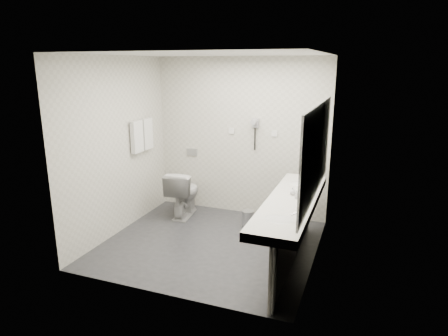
% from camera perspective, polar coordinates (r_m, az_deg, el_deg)
% --- Properties ---
extents(floor, '(2.80, 2.80, 0.00)m').
position_cam_1_polar(floor, '(5.46, -2.06, -10.94)').
color(floor, '#28292D').
rests_on(floor, ground).
extents(ceiling, '(2.80, 2.80, 0.00)m').
position_cam_1_polar(ceiling, '(4.92, -2.35, 16.28)').
color(ceiling, silver).
rests_on(ceiling, wall_back).
extents(wall_back, '(2.80, 0.00, 2.80)m').
position_cam_1_polar(wall_back, '(6.24, 2.43, 4.46)').
color(wall_back, beige).
rests_on(wall_back, floor).
extents(wall_front, '(2.80, 0.00, 2.80)m').
position_cam_1_polar(wall_front, '(3.92, -9.55, -2.10)').
color(wall_front, beige).
rests_on(wall_front, floor).
extents(wall_left, '(0.00, 2.60, 2.60)m').
position_cam_1_polar(wall_left, '(5.72, -15.26, 2.98)').
color(wall_left, beige).
rests_on(wall_left, floor).
extents(wall_right, '(0.00, 2.60, 2.60)m').
position_cam_1_polar(wall_right, '(4.70, 13.76, 0.53)').
color(wall_right, beige).
rests_on(wall_right, floor).
extents(vanity_counter, '(0.55, 2.20, 0.10)m').
position_cam_1_polar(vanity_counter, '(4.68, 9.76, -5.08)').
color(vanity_counter, silver).
rests_on(vanity_counter, floor).
extents(vanity_panel, '(0.03, 2.15, 0.75)m').
position_cam_1_polar(vanity_panel, '(4.83, 9.83, -9.86)').
color(vanity_panel, gray).
rests_on(vanity_panel, floor).
extents(vanity_post_near, '(0.06, 0.06, 0.75)m').
position_cam_1_polar(vanity_post_near, '(3.92, 7.25, -16.00)').
color(vanity_post_near, silver).
rests_on(vanity_post_near, floor).
extents(vanity_post_far, '(0.06, 0.06, 0.75)m').
position_cam_1_polar(vanity_post_far, '(5.78, 12.11, -5.75)').
color(vanity_post_far, silver).
rests_on(vanity_post_far, floor).
extents(mirror, '(0.02, 2.20, 1.05)m').
position_cam_1_polar(mirror, '(4.46, 13.41, 2.44)').
color(mirror, '#B2BCC6').
rests_on(mirror, wall_right).
extents(basin_near, '(0.40, 0.31, 0.05)m').
position_cam_1_polar(basin_near, '(4.07, 8.00, -7.59)').
color(basin_near, silver).
rests_on(basin_near, vanity_counter).
extents(basin_far, '(0.40, 0.31, 0.05)m').
position_cam_1_polar(basin_far, '(5.27, 11.14, -2.43)').
color(basin_far, silver).
rests_on(basin_far, vanity_counter).
extents(faucet_near, '(0.04, 0.04, 0.15)m').
position_cam_1_polar(faucet_near, '(4.00, 10.79, -6.72)').
color(faucet_near, silver).
rests_on(faucet_near, vanity_counter).
extents(faucet_far, '(0.04, 0.04, 0.15)m').
position_cam_1_polar(faucet_far, '(5.22, 13.30, -1.69)').
color(faucet_far, silver).
rests_on(faucet_far, vanity_counter).
extents(soap_bottle_a, '(0.06, 0.06, 0.12)m').
position_cam_1_polar(soap_bottle_a, '(4.62, 11.30, -3.96)').
color(soap_bottle_a, beige).
rests_on(soap_bottle_a, vanity_counter).
extents(soap_bottle_b, '(0.10, 0.10, 0.09)m').
position_cam_1_polar(soap_bottle_b, '(4.80, 9.98, -3.33)').
color(soap_bottle_b, beige).
rests_on(soap_bottle_b, vanity_counter).
extents(soap_bottle_c, '(0.04, 0.04, 0.11)m').
position_cam_1_polar(soap_bottle_c, '(4.68, 10.50, -3.75)').
color(soap_bottle_c, beige).
rests_on(soap_bottle_c, vanity_counter).
extents(glass_left, '(0.07, 0.07, 0.11)m').
position_cam_1_polar(glass_left, '(4.82, 12.44, -3.31)').
color(glass_left, silver).
rests_on(glass_left, vanity_counter).
extents(toilet, '(0.50, 0.79, 0.75)m').
position_cam_1_polar(toilet, '(6.33, -5.92, -3.63)').
color(toilet, silver).
rests_on(toilet, floor).
extents(flush_plate, '(0.18, 0.02, 0.12)m').
position_cam_1_polar(flush_plate, '(6.59, -4.68, 2.33)').
color(flush_plate, '#B2B5BA').
rests_on(flush_plate, wall_back).
extents(pedal_bin, '(0.19, 0.19, 0.25)m').
position_cam_1_polar(pedal_bin, '(5.92, 3.50, -7.50)').
color(pedal_bin, '#B2B5BA').
rests_on(pedal_bin, floor).
extents(bin_lid, '(0.18, 0.18, 0.02)m').
position_cam_1_polar(bin_lid, '(5.87, 3.52, -6.31)').
color(bin_lid, '#B2B5BA').
rests_on(bin_lid, pedal_bin).
extents(towel_rail, '(0.02, 0.62, 0.02)m').
position_cam_1_polar(towel_rail, '(6.09, -12.06, 6.75)').
color(towel_rail, silver).
rests_on(towel_rail, wall_left).
extents(towel_near, '(0.07, 0.24, 0.48)m').
position_cam_1_polar(towel_near, '(6.00, -12.58, 4.47)').
color(towel_near, silver).
rests_on(towel_near, towel_rail).
extents(towel_far, '(0.07, 0.24, 0.48)m').
position_cam_1_polar(towel_far, '(6.24, -11.18, 4.93)').
color(towel_far, silver).
rests_on(towel_far, towel_rail).
extents(dryer_cradle, '(0.10, 0.04, 0.14)m').
position_cam_1_polar(dryer_cradle, '(6.10, 4.61, 6.56)').
color(dryer_cradle, '#97979C').
rests_on(dryer_cradle, wall_back).
extents(dryer_barrel, '(0.08, 0.14, 0.08)m').
position_cam_1_polar(dryer_barrel, '(6.03, 4.43, 6.75)').
color(dryer_barrel, '#97979C').
rests_on(dryer_barrel, dryer_cradle).
extents(dryer_cord, '(0.02, 0.02, 0.35)m').
position_cam_1_polar(dryer_cord, '(6.12, 4.52, 4.22)').
color(dryer_cord, black).
rests_on(dryer_cord, dryer_cradle).
extents(switch_plate_a, '(0.09, 0.02, 0.09)m').
position_cam_1_polar(switch_plate_a, '(6.26, 1.09, 5.43)').
color(switch_plate_a, silver).
rests_on(switch_plate_a, wall_back).
extents(switch_plate_b, '(0.09, 0.02, 0.09)m').
position_cam_1_polar(switch_plate_b, '(6.06, 7.36, 5.00)').
color(switch_plate_b, silver).
rests_on(switch_plate_b, wall_back).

